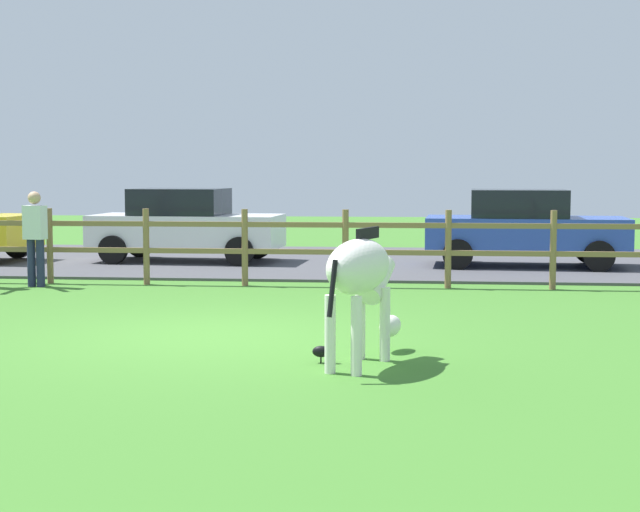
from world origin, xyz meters
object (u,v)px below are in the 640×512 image
Objects in this scene: visitor_near_fence at (35,234)px; parked_car_white at (185,224)px; zebra at (362,276)px; parked_car_blue at (524,227)px; crow_on_grass at (322,351)px.

parked_car_white is at bearing 69.96° from visitor_near_fence.
parked_car_blue reaches higher than zebra.
visitor_near_fence is (-8.68, -3.96, 0.06)m from parked_car_blue.
zebra is at bearing -10.92° from crow_on_grass.
visitor_near_fence is (-5.97, 6.16, -0.02)m from zebra.
parked_car_white is at bearing 110.91° from crow_on_grass.
parked_car_white is (-4.39, 10.49, -0.08)m from zebra.
zebra is at bearing -45.93° from visitor_near_fence.
zebra is 8.58m from visitor_near_fence.
visitor_near_fence is at bearing 134.07° from zebra.
crow_on_grass is 0.13× the size of visitor_near_fence.
parked_car_blue is at bearing -2.91° from parked_car_white.
crow_on_grass is 8.28m from visitor_near_fence.
crow_on_grass is (-0.41, 0.08, -0.80)m from zebra.
crow_on_grass is 0.05× the size of parked_car_blue.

